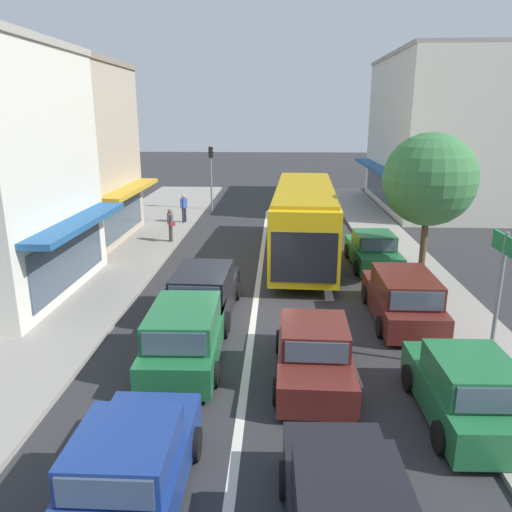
# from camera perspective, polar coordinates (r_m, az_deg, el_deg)

# --- Properties ---
(ground_plane) EXTENTS (140.00, 140.00, 0.00)m
(ground_plane) POSITION_cam_1_polar(r_m,az_deg,el_deg) (16.08, -0.25, -6.92)
(ground_plane) COLOR #2D2D30
(lane_centre_line) EXTENTS (0.20, 28.00, 0.01)m
(lane_centre_line) POSITION_cam_1_polar(r_m,az_deg,el_deg) (19.82, 0.34, -2.40)
(lane_centre_line) COLOR silver
(lane_centre_line) RESTS_ON ground
(sidewalk_left) EXTENTS (5.20, 44.00, 0.14)m
(sidewalk_left) POSITION_cam_1_polar(r_m,az_deg,el_deg) (22.98, -16.64, -0.32)
(sidewalk_left) COLOR gray
(sidewalk_left) RESTS_ON ground
(kerb_right) EXTENTS (2.80, 44.00, 0.12)m
(kerb_right) POSITION_cam_1_polar(r_m,az_deg,el_deg) (22.37, 16.65, -0.79)
(kerb_right) COLOR gray
(kerb_right) RESTS_ON ground
(shopfront_mid_block) EXTENTS (7.55, 7.48, 8.66)m
(shopfront_mid_block) POSITION_cam_1_polar(r_m,az_deg,el_deg) (26.38, -22.23, 10.63)
(shopfront_mid_block) COLOR #B2A38E
(shopfront_mid_block) RESTS_ON ground
(building_right_far) EXTENTS (8.46, 13.30, 10.00)m
(building_right_far) POSITION_cam_1_polar(r_m,az_deg,el_deg) (36.44, 20.36, 13.05)
(building_right_far) COLOR silver
(building_right_far) RESTS_ON ground
(city_bus) EXTENTS (3.08, 10.96, 3.23)m
(city_bus) POSITION_cam_1_polar(r_m,az_deg,el_deg) (22.12, 5.53, 4.50)
(city_bus) COLOR yellow
(city_bus) RESTS_ON ground
(wagon_adjacent_lane_trail) EXTENTS (2.04, 4.55, 1.58)m
(wagon_adjacent_lane_trail) POSITION_cam_1_polar(r_m,az_deg,el_deg) (16.03, -5.93, -4.22)
(wagon_adjacent_lane_trail) COLOR black
(wagon_adjacent_lane_trail) RESTS_ON ground
(wagon_adjacent_lane_lead) EXTENTS (2.02, 4.54, 1.58)m
(wagon_adjacent_lane_lead) POSITION_cam_1_polar(r_m,az_deg,el_deg) (13.19, -8.03, -8.90)
(wagon_adjacent_lane_lead) COLOR #1E6638
(wagon_adjacent_lane_lead) RESTS_ON ground
(sedan_behind_bus_near) EXTENTS (1.96, 4.23, 1.47)m
(sedan_behind_bus_near) POSITION_cam_1_polar(r_m,az_deg,el_deg) (12.43, 6.63, -10.90)
(sedan_behind_bus_near) COLOR #561E19
(sedan_behind_bus_near) RESTS_ON ground
(sedan_queue_far_back) EXTENTS (1.91, 4.21, 1.47)m
(sedan_queue_far_back) POSITION_cam_1_polar(r_m,az_deg,el_deg) (9.01, -14.40, -23.03)
(sedan_queue_far_back) COLOR navy
(sedan_queue_far_back) RESTS_ON ground
(parked_hatchback_kerb_front) EXTENTS (1.89, 3.74, 1.54)m
(parked_hatchback_kerb_front) POSITION_cam_1_polar(r_m,az_deg,el_deg) (11.60, 22.83, -13.99)
(parked_hatchback_kerb_front) COLOR #1E6638
(parked_hatchback_kerb_front) RESTS_ON ground
(parked_wagon_kerb_second) EXTENTS (1.95, 4.51, 1.58)m
(parked_wagon_kerb_second) POSITION_cam_1_polar(r_m,az_deg,el_deg) (16.19, 16.41, -4.61)
(parked_wagon_kerb_second) COLOR #561E19
(parked_wagon_kerb_second) RESTS_ON ground
(parked_sedan_kerb_third) EXTENTS (1.99, 4.25, 1.47)m
(parked_sedan_kerb_third) POSITION_cam_1_polar(r_m,az_deg,el_deg) (21.62, 13.20, 0.55)
(parked_sedan_kerb_third) COLOR #1E6638
(parked_sedan_kerb_third) RESTS_ON ground
(traffic_light_downstreet) EXTENTS (0.33, 0.24, 4.20)m
(traffic_light_downstreet) POSITION_cam_1_polar(r_m,az_deg,el_deg) (32.99, -5.16, 10.01)
(traffic_light_downstreet) COLOR gray
(traffic_light_downstreet) RESTS_ON ground
(directional_road_sign) EXTENTS (0.10, 1.40, 3.60)m
(directional_road_sign) POSITION_cam_1_polar(r_m,az_deg,el_deg) (13.22, 26.34, -1.45)
(directional_road_sign) COLOR gray
(directional_road_sign) RESTS_ON ground
(street_tree_right) EXTENTS (3.34, 3.34, 5.65)m
(street_tree_right) POSITION_cam_1_polar(r_m,az_deg,el_deg) (19.12, 19.23, 8.23)
(street_tree_right) COLOR brown
(street_tree_right) RESTS_ON ground
(pedestrian_with_handbag_near) EXTENTS (0.48, 0.62, 1.63)m
(pedestrian_with_handbag_near) POSITION_cam_1_polar(r_m,az_deg,el_deg) (24.94, -9.75, 3.74)
(pedestrian_with_handbag_near) COLOR #4C4742
(pedestrian_with_handbag_near) RESTS_ON sidewalk_left
(pedestrian_browsing_midblock) EXTENTS (0.36, 0.52, 1.63)m
(pedestrian_browsing_midblock) POSITION_cam_1_polar(r_m,az_deg,el_deg) (29.33, -8.24, 5.63)
(pedestrian_browsing_midblock) COLOR #232838
(pedestrian_browsing_midblock) RESTS_ON sidewalk_left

